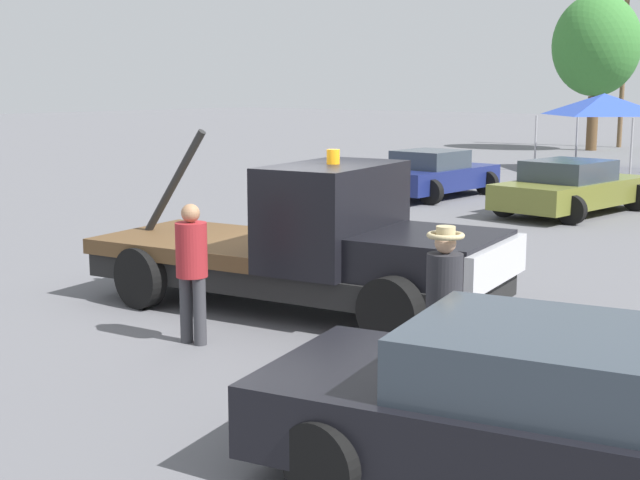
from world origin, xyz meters
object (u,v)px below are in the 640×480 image
at_px(parked_car_navy, 433,174).
at_px(parked_car_olive, 571,188).
at_px(person_at_hood, 192,264).
at_px(foreground_car, 574,419).
at_px(canopy_tent_blue, 604,104).
at_px(tow_truck, 315,248).
at_px(utility_pole, 624,58).
at_px(traffic_cone, 333,235).
at_px(tree_center, 596,46).
at_px(person_near_truck, 444,295).

distance_m(parked_car_navy, parked_car_olive, 4.47).
relative_size(person_at_hood, parked_car_navy, 0.41).
relative_size(foreground_car, parked_car_olive, 1.11).
relative_size(foreground_car, canopy_tent_blue, 1.48).
distance_m(tow_truck, parked_car_navy, 13.33).
xyz_separation_m(canopy_tent_blue, utility_pole, (-4.30, 12.59, 2.04)).
relative_size(person_at_hood, utility_pole, 0.21).
bearing_deg(tow_truck, canopy_tent_blue, 93.24).
relative_size(traffic_cone, utility_pole, 0.07).
height_order(canopy_tent_blue, tree_center, tree_center).
relative_size(parked_car_olive, traffic_cone, 8.85).
height_order(foreground_car, person_near_truck, person_near_truck).
bearing_deg(parked_car_olive, utility_pole, 24.08).
distance_m(parked_car_navy, canopy_tent_blue, 10.90).
bearing_deg(person_at_hood, canopy_tent_blue, 3.37).
bearing_deg(person_at_hood, traffic_cone, 15.88).
bearing_deg(utility_pole, traffic_cone, -77.90).
bearing_deg(parked_car_navy, parked_car_olive, -97.34).
bearing_deg(person_at_hood, utility_pole, 5.80).
distance_m(person_near_truck, parked_car_navy, 16.33).
bearing_deg(person_at_hood, foreground_car, -108.66).
relative_size(canopy_tent_blue, utility_pole, 0.43).
bearing_deg(tree_center, traffic_cone, -76.30).
xyz_separation_m(person_at_hood, utility_pole, (-9.50, 37.49, 3.46)).
xyz_separation_m(parked_car_navy, parked_car_olive, (4.42, -0.63, 0.00)).
xyz_separation_m(foreground_car, traffic_cone, (-8.16, 7.12, -0.40)).
distance_m(tree_center, traffic_cone, 29.55).
height_order(person_near_truck, parked_car_olive, person_near_truck).
bearing_deg(parked_car_olive, traffic_cone, 173.10).
bearing_deg(utility_pole, parked_car_navy, -80.61).
xyz_separation_m(foreground_car, canopy_tent_blue, (-10.58, 25.87, 1.78)).
relative_size(person_near_truck, parked_car_olive, 0.36).
xyz_separation_m(foreground_car, utility_pole, (-14.88, 38.46, 3.82)).
distance_m(foreground_car, parked_car_olive, 15.94).
bearing_deg(parked_car_navy, foreground_car, -143.21).
height_order(person_near_truck, traffic_cone, person_near_truck).
xyz_separation_m(person_at_hood, tree_center, (-9.69, 34.49, 3.96)).
distance_m(parked_car_olive, traffic_cone, 7.56).
xyz_separation_m(person_at_hood, traffic_cone, (-2.78, 6.15, -0.75)).
height_order(parked_car_olive, tree_center, tree_center).
height_order(person_at_hood, utility_pole, utility_pole).
relative_size(person_near_truck, utility_pole, 0.21).
distance_m(foreground_car, traffic_cone, 10.83).
xyz_separation_m(person_near_truck, canopy_tent_blue, (-8.49, 24.41, 1.40)).
bearing_deg(parked_car_olive, tow_truck, -168.15).
xyz_separation_m(person_near_truck, parked_car_olive, (-4.51, 13.04, -0.38)).
relative_size(canopy_tent_blue, tree_center, 0.49).
relative_size(person_near_truck, traffic_cone, 3.17).
distance_m(foreground_car, person_near_truck, 2.58).
xyz_separation_m(tow_truck, tree_center, (-9.83, 32.33, 4.06)).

